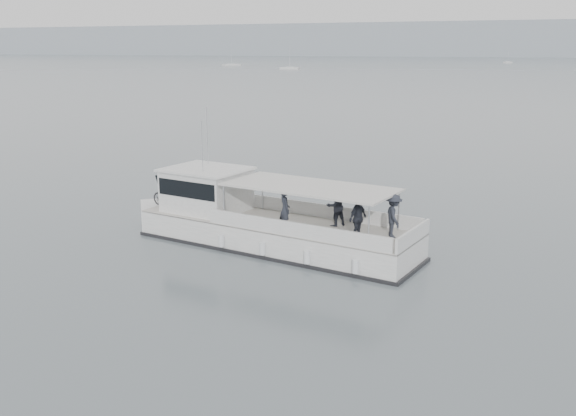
% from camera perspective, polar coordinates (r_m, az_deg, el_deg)
% --- Properties ---
extents(ground, '(1400.00, 1400.00, 0.00)m').
position_cam_1_polar(ground, '(24.72, 0.72, -3.47)').
color(ground, '#535D61').
rests_on(ground, ground).
extents(headland, '(1400.00, 90.00, 28.00)m').
position_cam_1_polar(headland, '(581.93, 22.73, 13.67)').
color(headland, '#939EA8').
rests_on(headland, ground).
extents(tour_boat, '(12.74, 4.72, 5.30)m').
position_cam_1_polar(tour_boat, '(25.03, -3.20, -1.19)').
color(tour_boat, white).
rests_on(tour_boat, ground).
extents(moored_fleet, '(332.00, 371.04, 9.32)m').
position_cam_1_polar(moored_fleet, '(209.56, 23.55, 11.00)').
color(moored_fleet, white).
rests_on(moored_fleet, ground).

